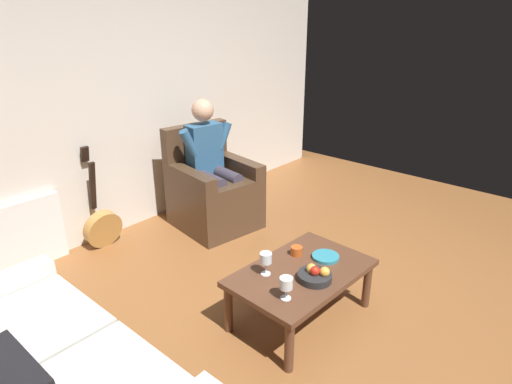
{
  "coord_description": "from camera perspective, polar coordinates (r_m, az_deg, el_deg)",
  "views": [
    {
      "loc": [
        2.51,
        1.11,
        2.09
      ],
      "look_at": [
        -0.13,
        -1.18,
        0.66
      ],
      "focal_mm": 31.01,
      "sensor_mm": 36.0,
      "label": 1
    }
  ],
  "objects": [
    {
      "name": "decorative_dish",
      "position": [
        3.33,
        8.96,
        -8.25
      ],
      "size": [
        0.2,
        0.2,
        0.02
      ],
      "primitive_type": "cylinder",
      "color": "teal",
      "rests_on": "coffee_table"
    },
    {
      "name": "wine_glass_near",
      "position": [
        2.82,
        3.91,
        -11.8
      ],
      "size": [
        0.09,
        0.09,
        0.15
      ],
      "color": "silver",
      "rests_on": "coffee_table"
    },
    {
      "name": "ground_plane",
      "position": [
        3.45,
        14.02,
        -15.78
      ],
      "size": [
        6.38,
        6.38,
        0.0
      ],
      "primitive_type": "plane",
      "color": "brown"
    },
    {
      "name": "wall_back",
      "position": [
        4.58,
        -15.43,
        12.07
      ],
      "size": [
        5.71,
        0.06,
        2.67
      ],
      "primitive_type": "cube",
      "color": "beige",
      "rests_on": "ground"
    },
    {
      "name": "armchair",
      "position": [
        4.57,
        -5.62,
        -0.08
      ],
      "size": [
        0.83,
        0.87,
        1.02
      ],
      "rotation": [
        0.0,
        0.0,
        -0.15
      ],
      "color": "#463120",
      "rests_on": "ground"
    },
    {
      "name": "person_seated",
      "position": [
        4.44,
        -5.7,
        4.09
      ],
      "size": [
        0.62,
        0.62,
        1.3
      ],
      "rotation": [
        0.0,
        0.0,
        -0.15
      ],
      "color": "#2C567C",
      "rests_on": "ground"
    },
    {
      "name": "radiator",
      "position": [
        4.27,
        -27.77,
        -5.07
      ],
      "size": [
        0.68,
        0.06,
        0.62
      ],
      "primitive_type": "cube",
      "color": "white",
      "rests_on": "ground"
    },
    {
      "name": "coffee_table",
      "position": [
        3.2,
        5.87,
        -10.83
      ],
      "size": [
        1.04,
        0.69,
        0.4
      ],
      "rotation": [
        0.0,
        0.0,
        -0.05
      ],
      "color": "#533321",
      "rests_on": "ground"
    },
    {
      "name": "candle_jar",
      "position": [
        3.33,
        5.25,
        -7.56
      ],
      "size": [
        0.09,
        0.09,
        0.06
      ],
      "primitive_type": "cylinder",
      "color": "#B64E1D",
      "rests_on": "coffee_table"
    },
    {
      "name": "guitar",
      "position": [
        4.43,
        -19.23,
        -4.05
      ],
      "size": [
        0.36,
        0.24,
        0.97
      ],
      "color": "#B07E3E",
      "rests_on": "ground"
    },
    {
      "name": "wine_glass_far",
      "position": [
        3.05,
        1.27,
        -8.66
      ],
      "size": [
        0.08,
        0.08,
        0.17
      ],
      "color": "silver",
      "rests_on": "coffee_table"
    },
    {
      "name": "fruit_bowl",
      "position": [
        3.06,
        7.66,
        -10.57
      ],
      "size": [
        0.23,
        0.23,
        0.11
      ],
      "color": "#252628",
      "rests_on": "coffee_table"
    }
  ]
}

